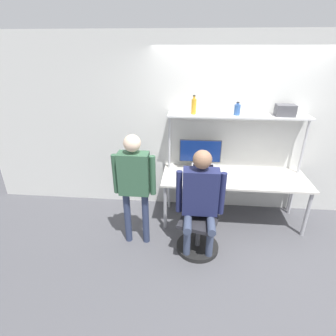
{
  "coord_description": "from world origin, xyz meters",
  "views": [
    {
      "loc": [
        -0.66,
        -3.12,
        2.48
      ],
      "look_at": [
        -0.93,
        -0.14,
        1.09
      ],
      "focal_mm": 28.0,
      "sensor_mm": 36.0,
      "label": 1
    }
  ],
  "objects_px": {
    "person_standing": "(134,178)",
    "laptop": "(203,176)",
    "monitor": "(200,153)",
    "person_seated": "(200,195)",
    "storage_box": "(285,110)",
    "bottle_amber": "(194,106)",
    "office_chair": "(199,229)",
    "bottle_blue": "(237,110)",
    "cell_phone": "(222,182)"
  },
  "relations": [
    {
      "from": "monitor",
      "to": "laptop",
      "type": "relative_size",
      "value": 1.94
    },
    {
      "from": "cell_phone",
      "to": "person_seated",
      "type": "distance_m",
      "value": 0.63
    },
    {
      "from": "laptop",
      "to": "person_standing",
      "type": "relative_size",
      "value": 0.21
    },
    {
      "from": "cell_phone",
      "to": "office_chair",
      "type": "bearing_deg",
      "value": -121.34
    },
    {
      "from": "cell_phone",
      "to": "bottle_amber",
      "type": "bearing_deg",
      "value": 134.71
    },
    {
      "from": "bottle_amber",
      "to": "laptop",
      "type": "bearing_deg",
      "value": -66.22
    },
    {
      "from": "laptop",
      "to": "bottle_blue",
      "type": "distance_m",
      "value": 1.05
    },
    {
      "from": "monitor",
      "to": "office_chair",
      "type": "relative_size",
      "value": 0.68
    },
    {
      "from": "laptop",
      "to": "person_seated",
      "type": "distance_m",
      "value": 0.6
    },
    {
      "from": "bottle_blue",
      "to": "person_seated",
      "type": "bearing_deg",
      "value": -116.72
    },
    {
      "from": "bottle_amber",
      "to": "storage_box",
      "type": "bearing_deg",
      "value": 0.0
    },
    {
      "from": "monitor",
      "to": "storage_box",
      "type": "bearing_deg",
      "value": 0.43
    },
    {
      "from": "bottle_amber",
      "to": "office_chair",
      "type": "bearing_deg",
      "value": -82.05
    },
    {
      "from": "person_seated",
      "to": "storage_box",
      "type": "xyz_separation_m",
      "value": [
        1.14,
        0.97,
        0.84
      ]
    },
    {
      "from": "laptop",
      "to": "office_chair",
      "type": "height_order",
      "value": "laptop"
    },
    {
      "from": "cell_phone",
      "to": "office_chair",
      "type": "height_order",
      "value": "office_chair"
    },
    {
      "from": "office_chair",
      "to": "storage_box",
      "type": "height_order",
      "value": "storage_box"
    },
    {
      "from": "laptop",
      "to": "person_seated",
      "type": "xyz_separation_m",
      "value": [
        -0.05,
        -0.6,
        0.03
      ]
    },
    {
      "from": "laptop",
      "to": "bottle_blue",
      "type": "bearing_deg",
      "value": 40.27
    },
    {
      "from": "storage_box",
      "to": "bottle_blue",
      "type": "bearing_deg",
      "value": 180.0
    },
    {
      "from": "bottle_blue",
      "to": "storage_box",
      "type": "xyz_separation_m",
      "value": [
        0.65,
        -0.0,
        0.0
      ]
    },
    {
      "from": "laptop",
      "to": "bottle_amber",
      "type": "bearing_deg",
      "value": 113.78
    },
    {
      "from": "office_chair",
      "to": "person_seated",
      "type": "relative_size",
      "value": 0.66
    },
    {
      "from": "person_standing",
      "to": "person_seated",
      "type": "bearing_deg",
      "value": -6.35
    },
    {
      "from": "bottle_amber",
      "to": "storage_box",
      "type": "relative_size",
      "value": 1.03
    },
    {
      "from": "monitor",
      "to": "bottle_blue",
      "type": "xyz_separation_m",
      "value": [
        0.48,
        0.01,
        0.67
      ]
    },
    {
      "from": "office_chair",
      "to": "person_seated",
      "type": "height_order",
      "value": "person_seated"
    },
    {
      "from": "person_seated",
      "to": "bottle_blue",
      "type": "bearing_deg",
      "value": 63.28
    },
    {
      "from": "cell_phone",
      "to": "bottle_amber",
      "type": "xyz_separation_m",
      "value": [
        -0.43,
        0.43,
        0.97
      ]
    },
    {
      "from": "person_seated",
      "to": "cell_phone",
      "type": "bearing_deg",
      "value": 59.86
    },
    {
      "from": "cell_phone",
      "to": "bottle_amber",
      "type": "relative_size",
      "value": 0.56
    },
    {
      "from": "cell_phone",
      "to": "monitor",
      "type": "bearing_deg",
      "value": 125.56
    },
    {
      "from": "laptop",
      "to": "bottle_amber",
      "type": "relative_size",
      "value": 1.22
    },
    {
      "from": "monitor",
      "to": "bottle_amber",
      "type": "height_order",
      "value": "bottle_amber"
    },
    {
      "from": "cell_phone",
      "to": "person_seated",
      "type": "bearing_deg",
      "value": -120.14
    },
    {
      "from": "person_seated",
      "to": "bottle_blue",
      "type": "height_order",
      "value": "bottle_blue"
    },
    {
      "from": "storage_box",
      "to": "bottle_amber",
      "type": "bearing_deg",
      "value": 180.0
    },
    {
      "from": "laptop",
      "to": "storage_box",
      "type": "height_order",
      "value": "storage_box"
    },
    {
      "from": "office_chair",
      "to": "person_seated",
      "type": "distance_m",
      "value": 0.55
    },
    {
      "from": "cell_phone",
      "to": "storage_box",
      "type": "xyz_separation_m",
      "value": [
        0.83,
        0.43,
        0.93
      ]
    },
    {
      "from": "office_chair",
      "to": "person_standing",
      "type": "distance_m",
      "value": 1.09
    },
    {
      "from": "person_seated",
      "to": "storage_box",
      "type": "bearing_deg",
      "value": 40.41
    },
    {
      "from": "monitor",
      "to": "person_seated",
      "type": "xyz_separation_m",
      "value": [
        -0.01,
        -0.96,
        -0.17
      ]
    },
    {
      "from": "office_chair",
      "to": "bottle_blue",
      "type": "xyz_separation_m",
      "value": [
        0.48,
        0.93,
        1.39
      ]
    },
    {
      "from": "laptop",
      "to": "storage_box",
      "type": "bearing_deg",
      "value": 18.91
    },
    {
      "from": "person_seated",
      "to": "laptop",
      "type": "bearing_deg",
      "value": 85.56
    },
    {
      "from": "monitor",
      "to": "person_seated",
      "type": "distance_m",
      "value": 0.98
    },
    {
      "from": "person_seated",
      "to": "person_standing",
      "type": "distance_m",
      "value": 0.85
    },
    {
      "from": "person_standing",
      "to": "laptop",
      "type": "bearing_deg",
      "value": 29.91
    },
    {
      "from": "office_chair",
      "to": "person_seated",
      "type": "bearing_deg",
      "value": -104.2
    }
  ]
}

